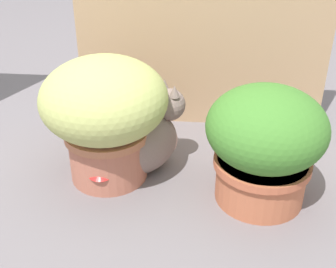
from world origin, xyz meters
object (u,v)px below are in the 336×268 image
(grass_planter, at_px, (105,112))
(cat, at_px, (146,139))
(leafy_planter, at_px, (265,142))
(mushroom_ornament_red, at_px, (101,173))

(grass_planter, distance_m, cat, 0.18)
(leafy_planter, bearing_deg, cat, 161.39)
(cat, relative_size, mushroom_ornament_red, 3.50)
(leafy_planter, relative_size, mushroom_ornament_red, 3.59)
(leafy_planter, bearing_deg, grass_planter, 171.12)
(grass_planter, height_order, cat, grass_planter)
(grass_planter, xyz_separation_m, mushroom_ornament_red, (-0.00, -0.10, -0.17))
(grass_planter, bearing_deg, mushroom_ornament_red, -92.07)
(grass_planter, xyz_separation_m, cat, (0.12, 0.05, -0.12))
(grass_planter, bearing_deg, leafy_planter, -8.88)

